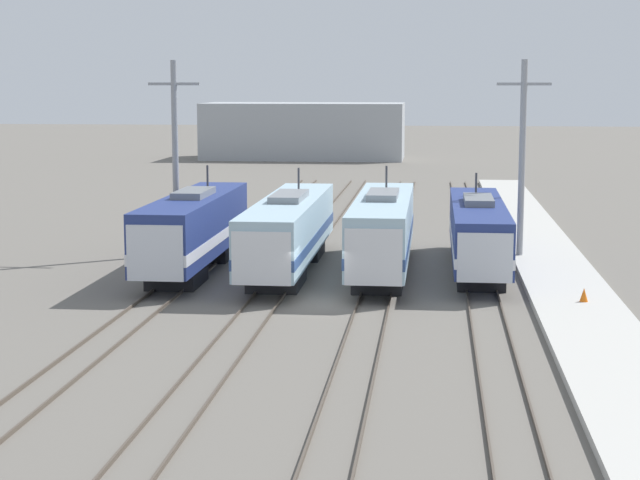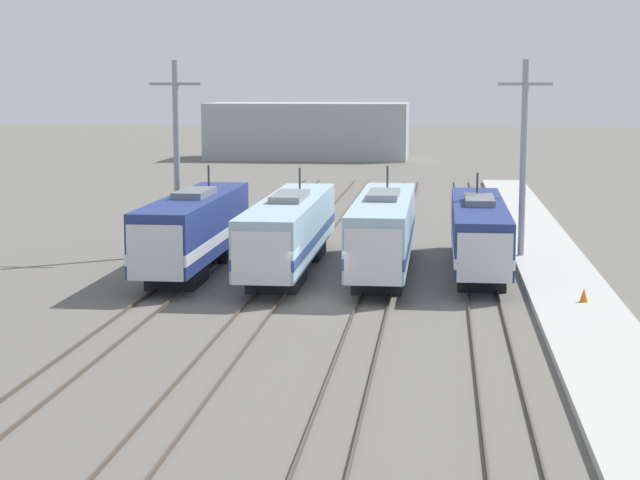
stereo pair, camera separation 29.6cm
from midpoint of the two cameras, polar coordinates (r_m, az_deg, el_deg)
The scene contains 14 objects.
ground_plane at distance 48.80m, azimuth 0.10°, elevation -3.40°, with size 400.00×400.00×0.00m, color #666059.
rail_pair_far_left at distance 50.16m, azimuth -8.46°, elevation -3.08°, with size 1.51×120.00×0.15m.
rail_pair_center_left at distance 49.12m, azimuth -2.81°, elevation -3.24°, with size 1.51×120.00×0.15m.
rail_pair_center_right at distance 48.58m, azimuth 3.03°, elevation -3.38°, with size 1.51×120.00×0.15m.
rail_pair_far_right at distance 48.55m, azimuth 8.94°, elevation -3.48°, with size 1.51×120.00×0.15m.
locomotive_far_left at distance 56.71m, azimuth -6.64°, elevation 0.51°, with size 2.91×16.18×5.38m.
locomotive_center_left at distance 56.42m, azimuth -1.54°, elevation 0.43°, with size 2.97×18.51×5.19m.
locomotive_center_right at distance 55.67m, azimuth 3.52°, elevation 0.39°, with size 2.86×17.09×5.39m.
locomotive_far_right at distance 56.91m, azimuth 8.62°, elevation 0.31°, with size 2.78×17.00×4.94m.
catenary_tower_left at distance 62.41m, azimuth -7.52°, elevation 4.53°, with size 2.99×0.36×11.24m.
catenary_tower_right at distance 60.74m, azimuth 10.93°, elevation 4.34°, with size 2.99×0.36×11.24m.
platform at distance 48.88m, azimuth 13.74°, elevation -3.43°, with size 4.00×120.00×0.32m.
traffic_cone at distance 48.94m, azimuth 14.06°, elevation -2.87°, with size 0.38×0.38×0.62m.
depot_building at distance 140.60m, azimuth -0.58°, elevation 5.84°, with size 25.99×11.13×7.27m.
Camera 2 is at (5.46, -47.45, 10.01)m, focal length 60.00 mm.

